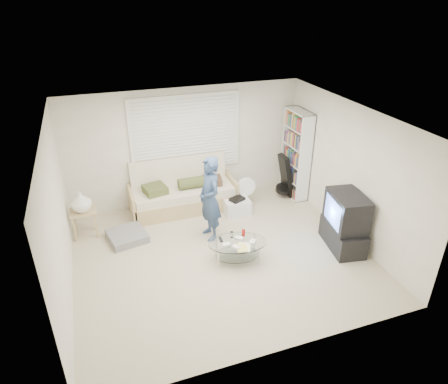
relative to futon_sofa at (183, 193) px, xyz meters
name	(u,v)px	position (x,y,z in m)	size (l,w,h in m)	color
ground	(220,255)	(0.21, -1.88, -0.35)	(5.00, 5.00, 0.00)	#B2A68A
room_shell	(211,161)	(0.21, -1.40, 1.28)	(5.02, 4.52, 2.51)	beige
window_blinds	(186,134)	(0.21, 0.32, 1.20)	(2.32, 0.08, 1.62)	silver
futon_sofa	(183,193)	(0.00, 0.00, 0.00)	(2.21, 0.89, 1.08)	tan
grey_floor_pillow	(127,236)	(-1.29, -0.83, -0.28)	(0.66, 0.66, 0.15)	slate
side_table	(81,203)	(-2.01, -0.42, 0.34)	(0.47, 0.38, 0.94)	tan
bookshelf	(296,155)	(2.53, -0.21, 0.63)	(0.31, 0.83, 1.96)	white
guitar_case	(285,179)	(2.30, -0.24, 0.09)	(0.38, 0.37, 0.99)	black
floor_fan	(246,189)	(1.30, -0.34, 0.04)	(0.40, 0.27, 0.67)	white
storage_bin	(237,206)	(1.01, -0.60, -0.19)	(0.54, 0.38, 0.37)	white
tv_unit	(345,222)	(2.41, -2.35, 0.16)	(0.68, 1.05, 1.06)	black
coffee_table	(237,246)	(0.44, -2.11, -0.05)	(1.11, 0.83, 0.50)	silver
standing_person	(210,199)	(0.22, -1.25, 0.46)	(0.59, 0.39, 1.63)	navy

